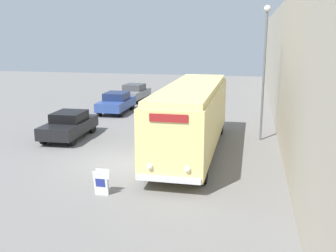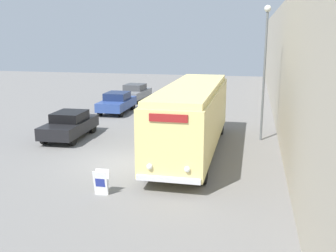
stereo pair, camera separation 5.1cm
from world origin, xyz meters
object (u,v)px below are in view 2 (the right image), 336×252
(sign_board, at_px, (101,183))
(parked_car_near, at_px, (70,125))
(streetlamp, at_px, (265,56))
(parked_car_mid, at_px, (117,102))
(vintage_bus, at_px, (192,115))
(parked_car_far, at_px, (135,92))

(sign_board, height_order, parked_car_near, parked_car_near)
(sign_board, xyz_separation_m, streetlamp, (5.77, 9.04, 4.13))
(streetlamp, xyz_separation_m, parked_car_mid, (-10.41, 5.77, -3.81))
(sign_board, bearing_deg, parked_car_mid, 107.43)
(parked_car_mid, bearing_deg, parked_car_near, -91.46)
(vintage_bus, height_order, sign_board, vintage_bus)
(parked_car_far, bearing_deg, streetlamp, -42.80)
(vintage_bus, xyz_separation_m, parked_car_far, (-7.32, 14.36, -1.15))
(vintage_bus, distance_m, parked_car_mid, 11.44)
(sign_board, height_order, parked_car_far, parked_car_far)
(vintage_bus, xyz_separation_m, sign_board, (-2.39, -5.86, -1.44))
(streetlamp, xyz_separation_m, parked_car_near, (-10.50, -1.86, -3.82))
(parked_car_near, bearing_deg, vintage_bus, -11.93)
(sign_board, relative_size, parked_car_far, 0.22)
(streetlamp, bearing_deg, parked_car_far, 133.74)
(vintage_bus, xyz_separation_m, parked_car_near, (-7.13, 1.32, -1.12))
(streetlamp, bearing_deg, parked_car_mid, 151.03)
(parked_car_mid, bearing_deg, streetlamp, -29.76)
(parked_car_near, bearing_deg, streetlamp, 8.62)
(streetlamp, distance_m, parked_car_near, 11.33)
(vintage_bus, height_order, parked_car_far, vintage_bus)
(vintage_bus, bearing_deg, parked_car_far, 117.01)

